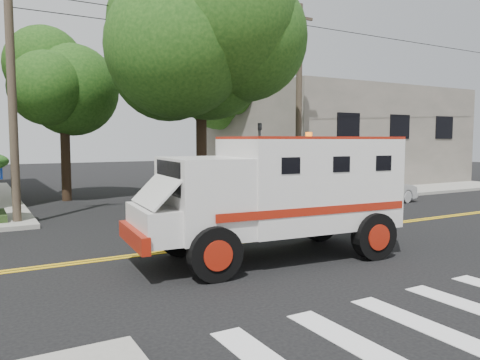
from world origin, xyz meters
TOP-DOWN VIEW (x-y plane):
  - ground at (0.00, 0.00)m, footprint 100.00×100.00m
  - sidewalk_ne at (13.50, 13.50)m, footprint 17.00×17.00m
  - building_right at (15.00, 14.00)m, footprint 14.00×12.00m
  - utility_pole_left at (-5.60, 6.00)m, footprint 0.28×0.28m
  - utility_pole_right at (6.30, 6.20)m, footprint 0.28×0.28m
  - tree_main at (1.94, 6.21)m, footprint 6.08×5.70m
  - tree_left at (-2.68, 11.79)m, footprint 4.48×4.20m
  - tree_right at (8.84, 15.77)m, footprint 4.80×4.50m
  - traffic_signal at (3.80, 5.60)m, footprint 0.15×0.18m
  - armored_truck at (-0.35, -1.90)m, footprint 6.69×3.07m
  - parked_sedan at (9.21, 3.80)m, footprint 3.93×1.79m
  - pedestrian_a at (8.96, 7.49)m, footprint 0.67×0.47m
  - pedestrian_b at (10.01, 7.57)m, footprint 0.92×0.82m

SIDE VIEW (x-z plane):
  - ground at x=0.00m, z-range 0.00..0.00m
  - sidewalk_ne at x=13.50m, z-range 0.00..0.15m
  - parked_sedan at x=9.21m, z-range 0.00..1.25m
  - pedestrian_b at x=10.01m, z-range 0.15..1.70m
  - pedestrian_a at x=8.96m, z-range 0.15..1.88m
  - armored_truck at x=-0.35m, z-range 0.21..3.17m
  - traffic_signal at x=3.80m, z-range 0.43..4.03m
  - building_right at x=15.00m, z-range 0.15..6.15m
  - utility_pole_left at x=-5.60m, z-range 0.00..9.00m
  - utility_pole_right at x=6.30m, z-range 0.00..9.00m
  - tree_left at x=-2.68m, z-range 1.88..9.58m
  - tree_right at x=8.84m, z-range 1.99..10.19m
  - tree_main at x=1.94m, z-range 2.27..12.12m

